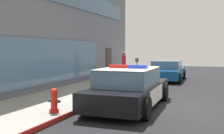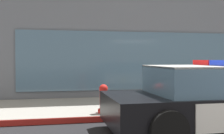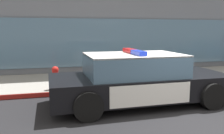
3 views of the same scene
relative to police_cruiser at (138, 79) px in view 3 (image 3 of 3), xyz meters
The scene contains 6 objects.
ground 1.59m from the police_cruiser, 47.09° to the right, with size 48.00×48.00×0.00m, color black.
sidewalk 3.12m from the police_cruiser, 71.44° to the left, with size 48.00×3.23×0.15m, color gray.
curb_red_paint 1.71m from the police_cruiser, 52.53° to the left, with size 28.80×0.04×0.14m, color maroon.
storefront_building 10.80m from the police_cruiser, 69.81° to the left, with size 19.73×10.58×6.75m.
police_cruiser is the anchor object (origin of this frame).
fire_hydrant 2.73m from the police_cruiser, 142.77° to the left, with size 0.34×0.39×0.73m.
Camera 3 is at (-3.26, -5.00, 2.02)m, focal length 38.55 mm.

